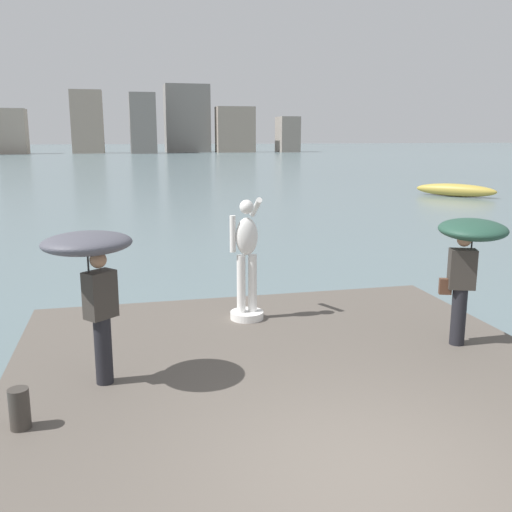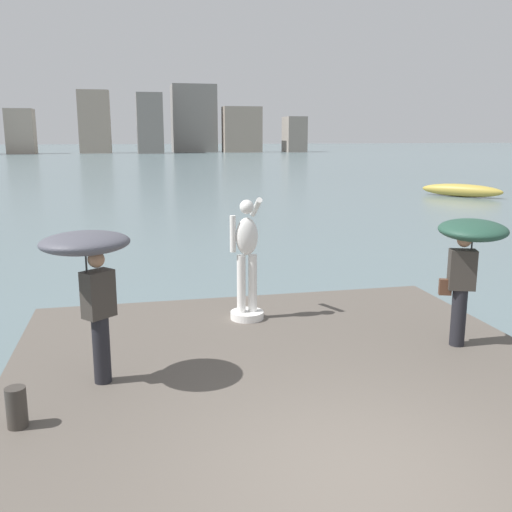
{
  "view_description": "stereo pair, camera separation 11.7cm",
  "coord_description": "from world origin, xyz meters",
  "px_view_note": "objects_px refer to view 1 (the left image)",
  "views": [
    {
      "loc": [
        -2.13,
        -4.44,
        3.53
      ],
      "look_at": [
        0.0,
        4.63,
        1.55
      ],
      "focal_mm": 40.0,
      "sensor_mm": 36.0,
      "label": 1
    },
    {
      "loc": [
        -2.01,
        -4.47,
        3.53
      ],
      "look_at": [
        0.0,
        4.63,
        1.55
      ],
      "focal_mm": 40.0,
      "sensor_mm": 36.0,
      "label": 2
    }
  ],
  "objects_px": {
    "onlooker_left": "(91,262)",
    "mooring_bollard": "(20,409)",
    "boat_mid": "(455,190)",
    "onlooker_right": "(469,246)",
    "statue_white_figure": "(247,264)"
  },
  "relations": [
    {
      "from": "onlooker_left",
      "to": "onlooker_right",
      "type": "relative_size",
      "value": 1.02
    },
    {
      "from": "onlooker_left",
      "to": "mooring_bollard",
      "type": "distance_m",
      "value": 1.86
    },
    {
      "from": "onlooker_right",
      "to": "boat_mid",
      "type": "xyz_separation_m",
      "value": [
        14.13,
        22.67,
        -1.55
      ]
    },
    {
      "from": "onlooker_left",
      "to": "mooring_bollard",
      "type": "relative_size",
      "value": 4.35
    },
    {
      "from": "statue_white_figure",
      "to": "onlooker_right",
      "type": "distance_m",
      "value": 3.58
    },
    {
      "from": "statue_white_figure",
      "to": "mooring_bollard",
      "type": "xyz_separation_m",
      "value": [
        -3.21,
        -3.16,
        -0.74
      ]
    },
    {
      "from": "onlooker_right",
      "to": "mooring_bollard",
      "type": "xyz_separation_m",
      "value": [
        -6.16,
        -1.21,
        -1.3
      ]
    },
    {
      "from": "boat_mid",
      "to": "onlooker_left",
      "type": "bearing_deg",
      "value": -130.42
    },
    {
      "from": "mooring_bollard",
      "to": "onlooker_right",
      "type": "bearing_deg",
      "value": 11.08
    },
    {
      "from": "mooring_bollard",
      "to": "boat_mid",
      "type": "relative_size",
      "value": 0.11
    },
    {
      "from": "onlooker_right",
      "to": "mooring_bollard",
      "type": "relative_size",
      "value": 4.25
    },
    {
      "from": "mooring_bollard",
      "to": "boat_mid",
      "type": "distance_m",
      "value": 31.33
    },
    {
      "from": "boat_mid",
      "to": "mooring_bollard",
      "type": "bearing_deg",
      "value": -130.35
    },
    {
      "from": "onlooker_left",
      "to": "boat_mid",
      "type": "height_order",
      "value": "onlooker_left"
    },
    {
      "from": "onlooker_right",
      "to": "boat_mid",
      "type": "bearing_deg",
      "value": 58.06
    }
  ]
}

